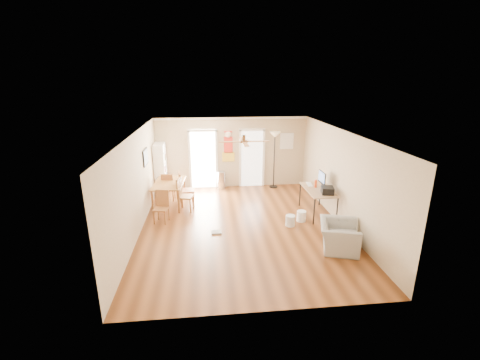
{
  "coord_description": "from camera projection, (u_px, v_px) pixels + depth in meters",
  "views": [
    {
      "loc": [
        -0.93,
        -8.18,
        3.93
      ],
      "look_at": [
        0.0,
        0.6,
        1.15
      ],
      "focal_mm": 24.29,
      "sensor_mm": 36.0,
      "label": 1
    }
  ],
  "objects": [
    {
      "name": "bookshelf",
      "position": [
        161.0,
        168.0,
        11.42
      ],
      "size": [
        0.49,
        0.85,
        1.77
      ],
      "primitive_type": null,
      "rotation": [
        0.0,
        0.0,
        0.18
      ],
      "color": "white",
      "rests_on": "floor"
    },
    {
      "name": "orange_bottle",
      "position": [
        316.0,
        184.0,
        9.71
      ],
      "size": [
        0.08,
        0.08,
        0.23
      ],
      "primitive_type": "cylinder",
      "rotation": [
        0.0,
        0.0,
        0.03
      ],
      "color": "#F04815",
      "rests_on": "computer_desk"
    },
    {
      "name": "printer",
      "position": [
        327.0,
        190.0,
        9.19
      ],
      "size": [
        0.4,
        0.44,
        0.2
      ],
      "primitive_type": "cube",
      "rotation": [
        0.0,
        0.0,
        -0.2
      ],
      "color": "black",
      "rests_on": "computer_desk"
    },
    {
      "name": "ceiling",
      "position": [
        242.0,
        133.0,
        8.25
      ],
      "size": [
        5.5,
        7.0,
        0.0
      ],
      "primitive_type": null,
      "color": "silver",
      "rests_on": "floor"
    },
    {
      "name": "framed_poster",
      "position": [
        145.0,
        157.0,
        9.57
      ],
      "size": [
        0.04,
        0.66,
        0.48
      ],
      "primitive_type": "cube",
      "color": "black",
      "rests_on": "wall_left"
    },
    {
      "name": "armchair",
      "position": [
        339.0,
        236.0,
        7.74
      ],
      "size": [
        1.16,
        1.24,
        0.66
      ],
      "primitive_type": "imported",
      "rotation": [
        0.0,
        0.0,
        1.26
      ],
      "color": "gray",
      "rests_on": "floor"
    },
    {
      "name": "ceiling_fan",
      "position": [
        244.0,
        142.0,
        8.02
      ],
      "size": [
        1.24,
        1.24,
        0.2
      ],
      "primitive_type": null,
      "color": "#593819",
      "rests_on": "ceiling"
    },
    {
      "name": "dining_chair_right_a",
      "position": [
        187.0,
        189.0,
        10.4
      ],
      "size": [
        0.5,
        0.5,
        1.08
      ],
      "primitive_type": null,
      "rotation": [
        0.0,
        0.0,
        1.72
      ],
      "color": "#9E5933",
      "rests_on": "floor"
    },
    {
      "name": "wastebasket_b",
      "position": [
        290.0,
        221.0,
        9.0
      ],
      "size": [
        0.33,
        0.33,
        0.3
      ],
      "primitive_type": "cylinder",
      "rotation": [
        0.0,
        0.0,
        -0.28
      ],
      "color": "silver",
      "rests_on": "floor"
    },
    {
      "name": "torchiere_lamp",
      "position": [
        274.0,
        160.0,
        11.93
      ],
      "size": [
        0.41,
        0.41,
        2.09
      ],
      "primitive_type": null,
      "rotation": [
        0.0,
        0.0,
        -0.05
      ],
      "color": "black",
      "rests_on": "floor"
    },
    {
      "name": "wall_left",
      "position": [
        137.0,
        185.0,
        8.36
      ],
      "size": [
        0.04,
        7.0,
        2.6
      ],
      "primitive_type": null,
      "color": "beige",
      "rests_on": "floor"
    },
    {
      "name": "floor",
      "position": [
        242.0,
        226.0,
        9.03
      ],
      "size": [
        7.0,
        7.0,
        0.0
      ],
      "primitive_type": "plane",
      "color": "brown",
      "rests_on": "ground"
    },
    {
      "name": "computer_desk",
      "position": [
        317.0,
        202.0,
        9.71
      ],
      "size": [
        0.74,
        1.48,
        0.79
      ],
      "primitive_type": null,
      "color": "#A67E5A",
      "rests_on": "floor"
    },
    {
      "name": "dining_chair_near",
      "position": [
        161.0,
        207.0,
        9.12
      ],
      "size": [
        0.46,
        0.46,
        0.92
      ],
      "primitive_type": null,
      "rotation": [
        0.0,
        0.0,
        -0.25
      ],
      "color": "#A66035",
      "rests_on": "floor"
    },
    {
      "name": "wall_right",
      "position": [
        342.0,
        178.0,
        8.92
      ],
      "size": [
        0.04,
        7.0,
        2.6
      ],
      "primitive_type": null,
      "color": "beige",
      "rests_on": "floor"
    },
    {
      "name": "trash_can",
      "position": [
        221.0,
        180.0,
        11.96
      ],
      "size": [
        0.36,
        0.36,
        0.66
      ],
      "primitive_type": "cylinder",
      "rotation": [
        0.0,
        0.0,
        0.2
      ],
      "color": "#BABBBD",
      "rests_on": "floor"
    },
    {
      "name": "wastebasket_a",
      "position": [
        301.0,
        216.0,
        9.29
      ],
      "size": [
        0.32,
        0.32,
        0.31
      ],
      "primitive_type": "cylinder",
      "rotation": [
        0.0,
        0.0,
        0.22
      ],
      "color": "white",
      "rests_on": "floor"
    },
    {
      "name": "wall_decal",
      "position": [
        228.0,
        146.0,
        11.85
      ],
      "size": [
        0.46,
        0.03,
        1.1
      ],
      "primitive_type": "cube",
      "color": "red",
      "rests_on": "wall_back"
    },
    {
      "name": "kitchen_doorway",
      "position": [
        203.0,
        160.0,
        11.92
      ],
      "size": [
        0.9,
        0.1,
        2.1
      ],
      "primitive_type": null,
      "color": "white",
      "rests_on": "wall_back"
    },
    {
      "name": "imac",
      "position": [
        322.0,
        180.0,
        9.66
      ],
      "size": [
        0.08,
        0.53,
        0.49
      ],
      "primitive_type": null,
      "rotation": [
        0.0,
        0.0,
        -0.02
      ],
      "color": "black",
      "rests_on": "computer_desk"
    },
    {
      "name": "dining_table",
      "position": [
        170.0,
        194.0,
        10.43
      ],
      "size": [
        1.01,
        1.57,
        0.76
      ],
      "primitive_type": null,
      "rotation": [
        0.0,
        0.0,
        -0.07
      ],
      "color": "olive",
      "rests_on": "floor"
    },
    {
      "name": "floor_cloth",
      "position": [
        216.0,
        232.0,
        8.61
      ],
      "size": [
        0.27,
        0.22,
        0.04
      ],
      "primitive_type": "cube",
      "rotation": [
        0.0,
        0.0,
        0.03
      ],
      "color": "#ABAAA5",
      "rests_on": "floor"
    },
    {
      "name": "keyboard",
      "position": [
        309.0,
        184.0,
        10.0
      ],
      "size": [
        0.19,
        0.45,
        0.02
      ],
      "primitive_type": "cube",
      "rotation": [
        0.0,
        0.0,
        -0.12
      ],
      "color": "silver",
      "rests_on": "computer_desk"
    },
    {
      "name": "dining_chair_right_b",
      "position": [
        186.0,
        195.0,
        9.92
      ],
      "size": [
        0.52,
        0.52,
        1.04
      ],
      "primitive_type": null,
      "rotation": [
        0.0,
        0.0,
        1.32
      ],
      "color": "#925C2F",
      "rests_on": "floor"
    },
    {
      "name": "wall_front",
      "position": [
        266.0,
        246.0,
        5.32
      ],
      "size": [
        5.5,
        0.04,
        2.6
      ],
      "primitive_type": null,
      "color": "beige",
      "rests_on": "floor"
    },
    {
      "name": "dining_chair_far",
      "position": [
        169.0,
        187.0,
        10.81
      ],
      "size": [
        0.42,
        0.42,
        0.95
      ],
      "primitive_type": null,
      "rotation": [
        0.0,
        0.0,
        3.06
      ],
      "color": "brown",
      "rests_on": "floor"
    },
    {
      "name": "wall_back",
      "position": [
        232.0,
        153.0,
        11.96
      ],
      "size": [
        5.5,
        0.04,
        2.6
      ],
      "primitive_type": null,
      "color": "beige",
      "rests_on": "floor"
    },
    {
      "name": "crown_molding",
      "position": [
        242.0,
        134.0,
        8.26
      ],
      "size": [
        5.5,
        7.0,
        0.08
      ],
      "primitive_type": null,
      "color": "white",
      "rests_on": "wall_back"
    },
    {
      "name": "bathroom_doorway",
      "position": [
        252.0,
        159.0,
        12.1
      ],
      "size": [
        0.8,
        0.1,
        2.1
      ],
      "primitive_type": null,
      "color": "white",
      "rests_on": "wall_back"
    },
    {
      "name": "ac_grille",
      "position": [
        287.0,
        141.0,
        12.02
      ],
      "size": [
        0.5,
        0.04,
        0.6
      ],
      "primitive_type": "cube",
      "color": "white",
      "rests_on": "wall_back"
    }
  ]
}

